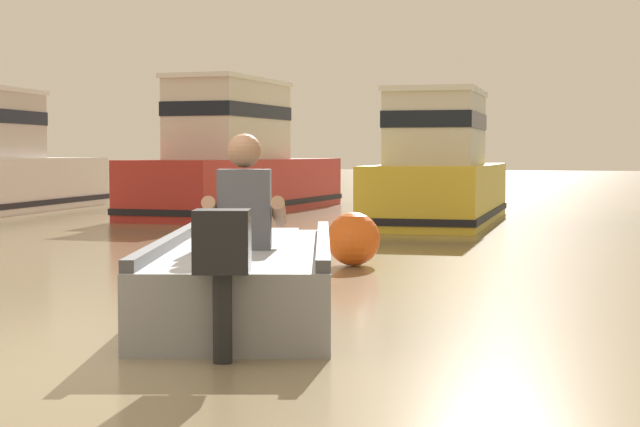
{
  "coord_description": "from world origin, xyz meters",
  "views": [
    {
      "loc": [
        3.41,
        -4.75,
        1.06
      ],
      "look_at": [
        0.25,
        3.47,
        0.55
      ],
      "focal_mm": 58.17,
      "sensor_mm": 36.0,
      "label": 1
    }
  ],
  "objects_px": {
    "rowboat_with_person": "(247,274)",
    "moored_boat_red": "(239,164)",
    "mooring_buoy": "(353,239)",
    "moored_boat_yellow": "(439,174)"
  },
  "relations": [
    {
      "from": "moored_boat_yellow",
      "to": "rowboat_with_person",
      "type": "bearing_deg",
      "value": -83.49
    },
    {
      "from": "mooring_buoy",
      "to": "rowboat_with_person",
      "type": "bearing_deg",
      "value": -84.83
    },
    {
      "from": "moored_boat_red",
      "to": "mooring_buoy",
      "type": "relative_size",
      "value": 13.57
    },
    {
      "from": "rowboat_with_person",
      "to": "moored_boat_red",
      "type": "xyz_separation_m",
      "value": [
        -5.09,
        10.52,
        0.62
      ]
    },
    {
      "from": "moored_boat_red",
      "to": "mooring_buoy",
      "type": "distance_m",
      "value": 9.01
    },
    {
      "from": "moored_boat_red",
      "to": "mooring_buoy",
      "type": "height_order",
      "value": "moored_boat_red"
    },
    {
      "from": "rowboat_with_person",
      "to": "mooring_buoy",
      "type": "height_order",
      "value": "rowboat_with_person"
    },
    {
      "from": "rowboat_with_person",
      "to": "moored_boat_red",
      "type": "bearing_deg",
      "value": 115.81
    },
    {
      "from": "moored_boat_red",
      "to": "moored_boat_yellow",
      "type": "height_order",
      "value": "moored_boat_red"
    },
    {
      "from": "moored_boat_yellow",
      "to": "mooring_buoy",
      "type": "xyz_separation_m",
      "value": [
        0.77,
        -6.18,
        -0.49
      ]
    }
  ]
}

